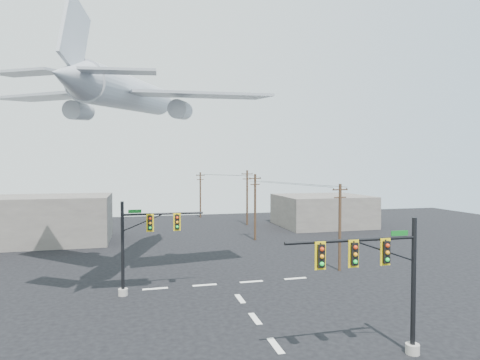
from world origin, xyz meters
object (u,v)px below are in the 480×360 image
object	(u,v)px
utility_pole_d	(200,194)
airliner	(130,95)
signal_mast_far	(140,245)
utility_pole_b	(255,206)
signal_mast_near	(384,279)
utility_pole_c	(247,196)
utility_pole_a	(340,225)

from	to	relation	value
utility_pole_d	airliner	world-z (taller)	airliner
signal_mast_far	utility_pole_b	world-z (taller)	utility_pole_b
signal_mast_near	signal_mast_far	distance (m)	18.07
utility_pole_c	utility_pole_d	xyz separation A→B (m)	(-6.15, 11.47, -0.25)
utility_pole_a	utility_pole_b	size ratio (longest dim) A/B	0.93
airliner	utility_pole_d	bearing A→B (deg)	0.80
utility_pole_a	airliner	distance (m)	22.42
utility_pole_a	airliner	xyz separation A→B (m)	(-18.90, 2.57, 11.79)
signal_mast_near	airliner	xyz separation A→B (m)	(-12.72, 18.73, 11.99)
utility_pole_a	airliner	size ratio (longest dim) A/B	0.32
utility_pole_d	utility_pole_a	bearing A→B (deg)	-96.51
utility_pole_a	utility_pole_b	xyz separation A→B (m)	(-3.35, 16.88, 0.32)
signal_mast_far	utility_pole_d	distance (m)	45.85
signal_mast_far	utility_pole_d	xyz separation A→B (m)	(11.19, 44.46, 0.71)
signal_mast_near	signal_mast_far	size ratio (longest dim) A/B	1.05
utility_pole_b	utility_pole_d	xyz separation A→B (m)	(-3.61, 24.95, -0.06)
utility_pole_c	airliner	size ratio (longest dim) A/B	0.35
utility_pole_c	signal_mast_near	bearing A→B (deg)	-80.52
utility_pole_c	airliner	distance (m)	35.03
signal_mast_far	utility_pole_b	xyz separation A→B (m)	(14.80, 19.51, 0.77)
signal_mast_far	utility_pole_c	bearing A→B (deg)	62.28
signal_mast_near	airliner	bearing A→B (deg)	124.18
signal_mast_far	utility_pole_a	size ratio (longest dim) A/B	0.88
signal_mast_near	utility_pole_a	bearing A→B (deg)	69.08
signal_mast_far	utility_pole_c	world-z (taller)	utility_pole_c
signal_mast_far	utility_pole_b	distance (m)	24.50
utility_pole_d	signal_mast_far	bearing A→B (deg)	-120.08
airliner	utility_pole_a	bearing A→B (deg)	-80.03
airliner	utility_pole_b	bearing A→B (deg)	-29.65
signal_mast_near	utility_pole_c	xyz separation A→B (m)	(5.37, 46.52, 0.70)
utility_pole_d	airliner	distance (m)	42.63
signal_mast_far	utility_pole_b	bearing A→B (deg)	52.83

